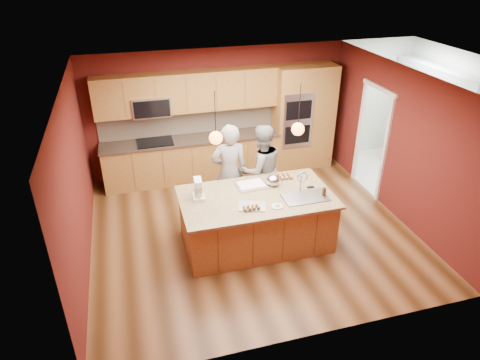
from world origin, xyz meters
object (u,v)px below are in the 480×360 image
object	(u,v)px
mixing_bowl	(273,180)
person_right	(261,170)
person_left	(229,172)
stand_mixer	(198,190)
island	(257,219)

from	to	relation	value
mixing_bowl	person_right	bearing A→B (deg)	89.53
person_left	stand_mixer	size ratio (longest dim) A/B	5.34
person_left	person_right	world-z (taller)	person_left
person_right	mixing_bowl	world-z (taller)	person_right
stand_mixer	mixing_bowl	distance (m)	1.29
stand_mixer	person_right	bearing A→B (deg)	36.04
island	person_right	bearing A→B (deg)	68.86
stand_mixer	mixing_bowl	bearing A→B (deg)	9.40
person_left	stand_mixer	world-z (taller)	person_left
mixing_bowl	island	bearing A→B (deg)	-142.86
person_left	stand_mixer	xyz separation A→B (m)	(-0.70, -0.76, 0.15)
stand_mixer	person_left	bearing A→B (deg)	52.97
island	person_right	size ratio (longest dim) A/B	1.42
person_right	stand_mixer	size ratio (longest dim) A/B	5.12
person_right	stand_mixer	bearing A→B (deg)	22.39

